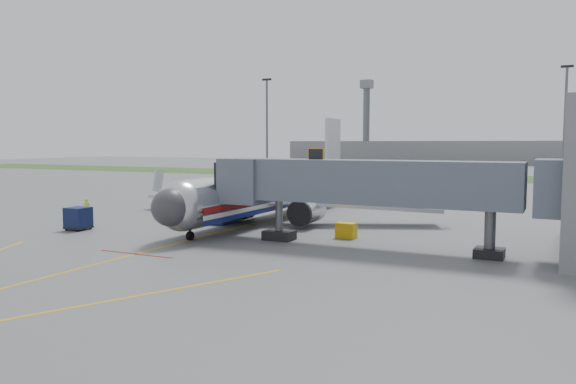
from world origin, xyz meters
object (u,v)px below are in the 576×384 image
at_px(belt_loader, 224,218).
at_px(ramp_worker, 87,208).
at_px(airliner, 272,191).
at_px(baggage_tug, 187,207).

relative_size(belt_loader, ramp_worker, 2.27).
height_order(airliner, baggage_tug, airliner).
distance_m(airliner, belt_loader, 5.64).
relative_size(airliner, baggage_tug, 14.23).
bearing_deg(ramp_worker, airliner, -10.58).
height_order(airliner, belt_loader, airliner).
bearing_deg(ramp_worker, belt_loader, -23.47).
xyz_separation_m(airliner, belt_loader, (-2.51, -4.56, -2.16)).
xyz_separation_m(belt_loader, ramp_worker, (-14.42, -2.42, 0.42)).
height_order(airliner, ramp_worker, airliner).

